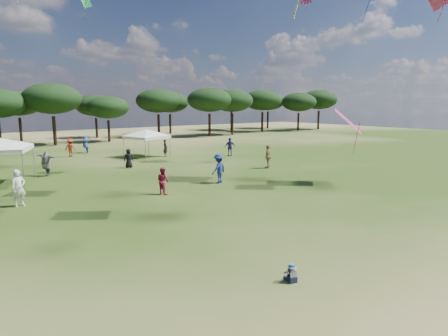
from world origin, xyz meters
The scene contains 5 objects.
ground centered at (0.00, 0.00, 0.00)m, with size 140.00×140.00×0.00m, color #314916.
tree_line centered at (2.39, 47.41, 5.42)m, with size 108.78×17.63×7.77m.
tent_right centered at (7.84, 27.96, 2.52)m, with size 6.46×6.46×2.95m.
toddler centered at (-0.25, 1.69, 0.24)m, with size 0.40×0.43×0.55m.
festival_crowd centered at (0.55, 23.14, 0.89)m, with size 30.55×22.79×1.92m.
Camera 1 is at (-7.95, -5.21, 5.11)m, focal length 30.00 mm.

